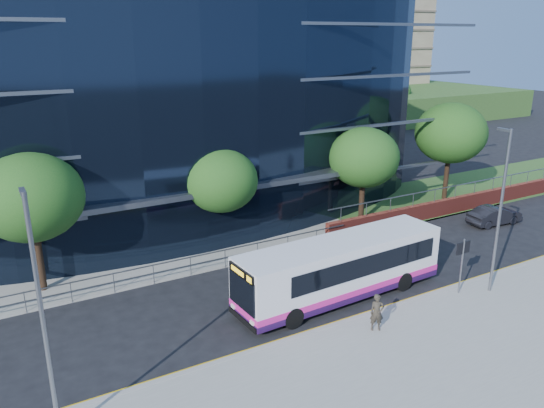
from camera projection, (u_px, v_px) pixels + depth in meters
ground at (365, 304)px, 25.08m from camera, size 200.00×200.00×0.00m
pavement_near at (446, 355)px, 20.93m from camera, size 80.00×8.00×0.15m
kerb at (379, 311)px, 24.23m from camera, size 80.00×0.25×0.16m
yellow_line_outer at (376, 311)px, 24.42m from camera, size 80.00×0.08×0.01m
yellow_line_inner at (374, 310)px, 24.54m from camera, size 80.00×0.08×0.01m
far_forecourt at (166, 249)px, 31.31m from camera, size 50.00×8.00×0.10m
grass_verge at (501, 182)px, 45.53m from camera, size 36.00×8.00×0.12m
glass_office at (140, 96)px, 37.97m from camera, size 44.00×23.10×16.00m
retaining_wall at (509, 193)px, 40.41m from camera, size 34.00×0.40×2.11m
guard_railings at (153, 269)px, 26.82m from camera, size 24.00×0.05×1.10m
apartment_block at (295, 42)px, 84.14m from camera, size 60.00×42.00×30.00m
street_sign at (463, 255)px, 25.25m from camera, size 0.85×0.09×2.80m
tree_far_a at (31, 198)px, 24.87m from camera, size 4.95×4.95×6.98m
tree_far_b at (221, 181)px, 30.22m from camera, size 4.29×4.29×6.05m
tree_far_c at (364, 158)px, 34.46m from camera, size 4.62×4.62×6.51m
tree_far_d at (451, 133)px, 39.35m from camera, size 5.28×5.28×7.44m
tree_dist_e at (313, 97)px, 68.13m from camera, size 4.62×4.62×6.51m
tree_dist_f at (396, 92)px, 77.47m from camera, size 4.29×4.29×6.05m
streetlight_west at (42, 315)px, 15.29m from camera, size 0.15×0.77×8.00m
streetlight_east at (500, 208)px, 24.78m from camera, size 0.15×0.77×8.00m
city_bus at (342, 268)px, 25.28m from camera, size 10.93×2.96×2.93m
parked_car at (495, 215)px, 35.43m from camera, size 3.95×1.66×1.27m
pedestrian_b at (377, 312)px, 22.36m from camera, size 0.71×0.61×1.64m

